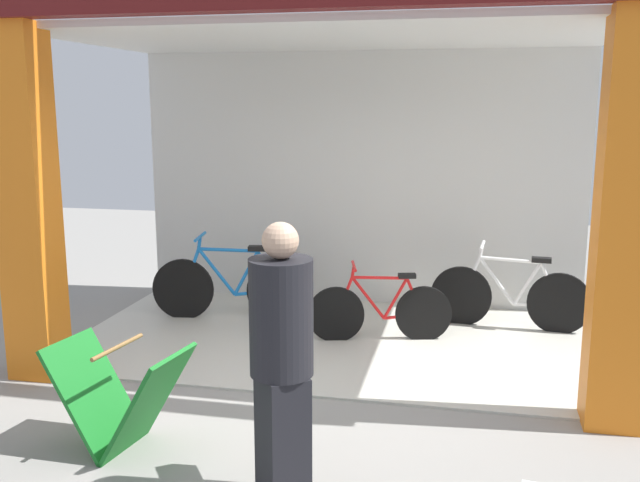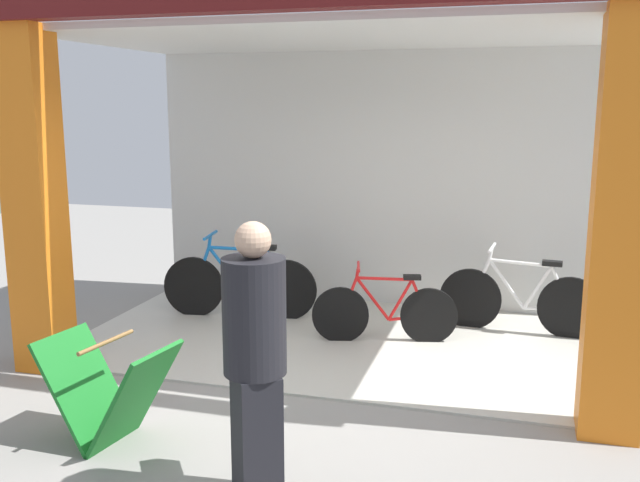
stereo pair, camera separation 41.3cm
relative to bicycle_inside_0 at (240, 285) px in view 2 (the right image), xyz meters
name	(u,v)px [view 2 (the right image)]	position (x,y,z in m)	size (l,w,h in m)	color
ground_plane	(295,396)	(1.24, -1.86, -0.38)	(18.22, 18.22, 0.00)	gray
shop_facade	(340,134)	(1.24, -0.44, 1.67)	(5.31, 3.20, 3.88)	beige
bicycle_inside_0	(240,285)	(0.00, 0.00, 0.00)	(1.70, 0.47, 0.94)	black
bicycle_inside_1	(385,312)	(1.69, -0.38, -0.06)	(1.40, 0.44, 0.79)	black
bicycle_inside_2	(520,300)	(2.96, 0.29, -0.02)	(1.63, 0.45, 0.90)	black
sandwich_board_sign	(109,392)	(0.25, -2.97, 0.00)	(0.98, 0.66, 0.76)	#197226
pedestrian_1	(255,361)	(1.49, -3.37, 0.50)	(0.53, 0.61, 1.70)	black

